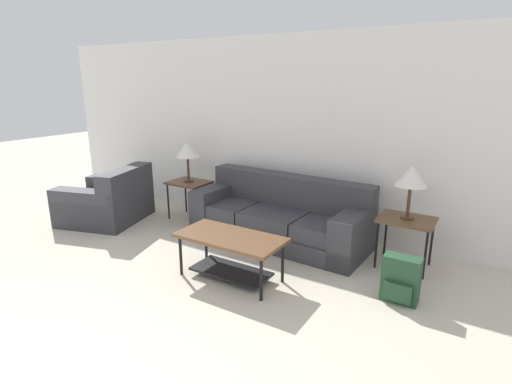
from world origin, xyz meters
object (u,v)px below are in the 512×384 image
side_table_left (189,185)px  table_lamp_left (187,150)px  couch (279,218)px  armchair (108,202)px  table_lamp_right (412,177)px  coffee_table (231,247)px  side_table_right (406,224)px  backpack (401,280)px

side_table_left → table_lamp_left: table_lamp_left is taller
couch → side_table_left: (-1.55, 0.04, 0.21)m
armchair → table_lamp_right: table_lamp_right is taller
couch → coffee_table: (0.08, -1.20, 0.05)m
armchair → table_lamp_right: (4.06, 0.71, 0.75)m
side_table_right → couch: bearing=-178.4°
coffee_table → backpack: coffee_table is taller
table_lamp_left → coffee_table: bearing=-37.3°
armchair → side_table_left: armchair is taller
table_lamp_right → backpack: table_lamp_right is taller
coffee_table → side_table_right: size_ratio=1.92×
couch → side_table_right: bearing=1.6°
table_lamp_left → backpack: 3.42m
couch → table_lamp_left: bearing=178.4°
armchair → side_table_right: (4.06, 0.71, 0.23)m
coffee_table → backpack: bearing=16.3°
couch → backpack: (1.68, -0.73, -0.08)m
side_table_right → coffee_table: bearing=-139.8°
side_table_right → table_lamp_left: 3.14m
armchair → table_lamp_right: bearing=10.0°
coffee_table → table_lamp_left: table_lamp_left is taller
side_table_right → table_lamp_right: bearing=-110.6°
armchair → backpack: armchair is taller
couch → side_table_left: bearing=178.4°
side_table_left → table_lamp_left: size_ratio=0.99×
coffee_table → side_table_right: side_table_right is taller
side_table_right → side_table_left: bearing=180.0°
table_lamp_left → armchair: bearing=-143.3°
side_table_left → table_lamp_left: (0.00, -0.00, 0.52)m
table_lamp_right → armchair: bearing=-170.0°
couch → coffee_table: size_ratio=2.09×
couch → backpack: 1.84m
coffee_table → armchair: bearing=168.5°
couch → side_table_right: 1.56m
coffee_table → couch: bearing=93.7°
couch → coffee_table: bearing=-86.3°
armchair → coffee_table: size_ratio=1.17×
couch → armchair: bearing=-165.0°
armchair → table_lamp_left: size_ratio=2.22×
table_lamp_left → backpack: table_lamp_left is taller
side_table_left → side_table_right: size_ratio=1.00×
armchair → backpack: (4.19, -0.06, -0.06)m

